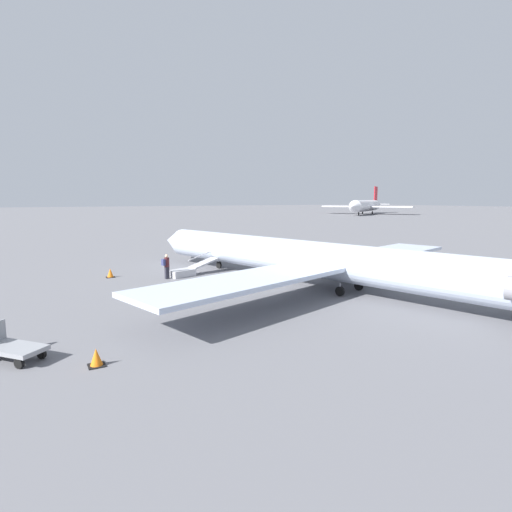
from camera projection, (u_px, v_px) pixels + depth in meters
The scene contains 8 objects.
ground_plane at pixel (311, 286), 25.84m from camera, with size 600.00×600.00×0.00m, color slate.
airplane_main at pixel (323, 260), 24.95m from camera, with size 33.44×26.34×6.01m.
airplane_far_right at pixel (366, 206), 148.00m from camera, with size 30.90×39.26×10.67m.
boarding_stairs at pixel (186, 271), 29.22m from camera, with size 2.08×4.13×1.56m.
passenger at pixel (166, 265), 27.98m from camera, with size 0.41×0.56×1.74m.
luggage_cart at pixel (11, 347), 13.88m from camera, with size 2.38×2.27×1.22m.
traffic_cone_near_stairs at pixel (110, 273), 28.60m from camera, with size 0.59×0.59×0.65m.
traffic_cone_near_cart at pixel (96, 358), 13.40m from camera, with size 0.55×0.55×0.61m.
Camera 1 is at (-20.33, 15.50, 5.57)m, focal length 28.00 mm.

